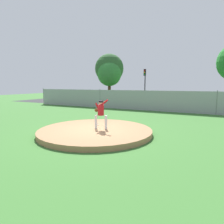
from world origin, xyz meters
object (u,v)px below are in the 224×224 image
at_px(parked_car_red, 102,97).
at_px(parked_car_burgundy, 83,96).
at_px(baseball, 98,125).
at_px(pitcher_youth, 101,112).
at_px(traffic_light_near, 145,80).

distance_m(parked_car_red, parked_car_burgundy, 3.20).
height_order(baseball, parked_car_burgundy, parked_car_burgundy).
xyz_separation_m(pitcher_youth, traffic_light_near, (-3.59, 18.46, 2.05)).
xyz_separation_m(baseball, parked_car_burgundy, (-10.93, 13.82, 0.56)).
distance_m(baseball, traffic_light_near, 18.29).
distance_m(baseball, parked_car_red, 15.96).
xyz_separation_m(baseball, traffic_light_near, (-3.01, 17.80, 2.91)).
height_order(parked_car_burgundy, traffic_light_near, traffic_light_near).
relative_size(parked_car_burgundy, traffic_light_near, 0.97).
bearing_deg(parked_car_burgundy, traffic_light_near, 26.72).
bearing_deg(pitcher_youth, traffic_light_near, 101.00).
bearing_deg(pitcher_youth, parked_car_burgundy, 128.47).
relative_size(pitcher_youth, parked_car_burgundy, 0.34).
relative_size(parked_car_red, parked_car_burgundy, 0.91).
xyz_separation_m(pitcher_youth, parked_car_burgundy, (-11.50, 14.48, -0.30)).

